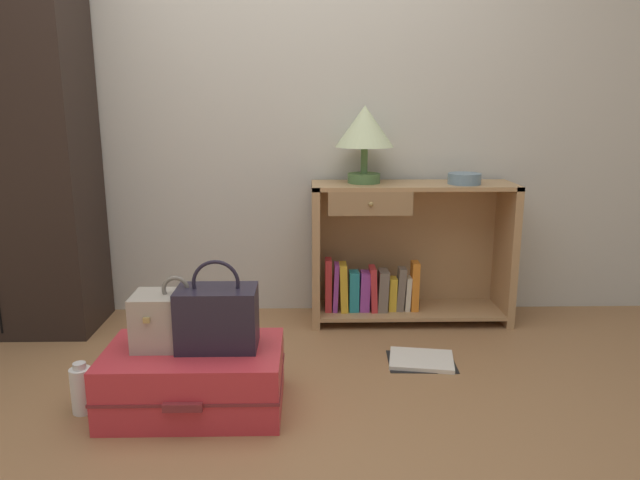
{
  "coord_description": "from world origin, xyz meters",
  "views": [
    {
      "loc": [
        0.2,
        -1.81,
        1.17
      ],
      "look_at": [
        0.25,
        0.84,
        0.55
      ],
      "focal_mm": 33.22,
      "sensor_mm": 36.0,
      "label": 1
    }
  ],
  "objects_px": {
    "bowl": "(464,179)",
    "handbag": "(217,317)",
    "open_book_on_floor": "(421,360)",
    "wardrobe": "(1,127)",
    "bookshelf": "(402,255)",
    "table_lamp": "(365,130)",
    "train_case": "(177,320)",
    "bottle": "(82,389)",
    "suitcase_large": "(194,378)"
  },
  "relations": [
    {
      "from": "bowl",
      "to": "handbag",
      "type": "distance_m",
      "value": 1.52
    },
    {
      "from": "open_book_on_floor",
      "to": "bowl",
      "type": "bearing_deg",
      "value": 60.59
    },
    {
      "from": "wardrobe",
      "to": "bookshelf",
      "type": "distance_m",
      "value": 2.14
    },
    {
      "from": "table_lamp",
      "to": "open_book_on_floor",
      "type": "xyz_separation_m",
      "value": [
        0.22,
        -0.57,
        -1.02
      ]
    },
    {
      "from": "wardrobe",
      "to": "bowl",
      "type": "height_order",
      "value": "wardrobe"
    },
    {
      "from": "table_lamp",
      "to": "bowl",
      "type": "relative_size",
      "value": 2.34
    },
    {
      "from": "wardrobe",
      "to": "bowl",
      "type": "bearing_deg",
      "value": 0.47
    },
    {
      "from": "bowl",
      "to": "bookshelf",
      "type": "bearing_deg",
      "value": 170.15
    },
    {
      "from": "bookshelf",
      "to": "bowl",
      "type": "height_order",
      "value": "bowl"
    },
    {
      "from": "train_case",
      "to": "wardrobe",
      "type": "bearing_deg",
      "value": 139.73
    },
    {
      "from": "wardrobe",
      "to": "handbag",
      "type": "relative_size",
      "value": 6.02
    },
    {
      "from": "wardrobe",
      "to": "train_case",
      "type": "distance_m",
      "value": 1.5
    },
    {
      "from": "bottle",
      "to": "bowl",
      "type": "bearing_deg",
      "value": 29.14
    },
    {
      "from": "wardrobe",
      "to": "table_lamp",
      "type": "xyz_separation_m",
      "value": [
        1.82,
        0.08,
        -0.02
      ]
    },
    {
      "from": "wardrobe",
      "to": "bottle",
      "type": "xyz_separation_m",
      "value": [
        0.65,
        -0.92,
        -0.95
      ]
    },
    {
      "from": "bookshelf",
      "to": "handbag",
      "type": "xyz_separation_m",
      "value": [
        -0.85,
        -0.95,
        0.01
      ]
    },
    {
      "from": "bookshelf",
      "to": "suitcase_large",
      "type": "relative_size",
      "value": 1.56
    },
    {
      "from": "bookshelf",
      "to": "bottle",
      "type": "xyz_separation_m",
      "value": [
        -1.38,
        -0.99,
        -0.27
      ]
    },
    {
      "from": "table_lamp",
      "to": "wardrobe",
      "type": "bearing_deg",
      "value": -177.58
    },
    {
      "from": "open_book_on_floor",
      "to": "wardrobe",
      "type": "bearing_deg",
      "value": 166.32
    },
    {
      "from": "bookshelf",
      "to": "bowl",
      "type": "bearing_deg",
      "value": -9.85
    },
    {
      "from": "wardrobe",
      "to": "bookshelf",
      "type": "relative_size",
      "value": 1.96
    },
    {
      "from": "bookshelf",
      "to": "open_book_on_floor",
      "type": "bearing_deg",
      "value": -88.74
    },
    {
      "from": "bowl",
      "to": "open_book_on_floor",
      "type": "relative_size",
      "value": 0.53
    },
    {
      "from": "wardrobe",
      "to": "suitcase_large",
      "type": "bearing_deg",
      "value": -39.65
    },
    {
      "from": "table_lamp",
      "to": "bottle",
      "type": "distance_m",
      "value": 1.79
    },
    {
      "from": "train_case",
      "to": "bottle",
      "type": "xyz_separation_m",
      "value": [
        -0.37,
        -0.06,
        -0.26
      ]
    },
    {
      "from": "bookshelf",
      "to": "train_case",
      "type": "bearing_deg",
      "value": -137.26
    },
    {
      "from": "handbag",
      "to": "bowl",
      "type": "bearing_deg",
      "value": 37.75
    },
    {
      "from": "bookshelf",
      "to": "open_book_on_floor",
      "type": "xyz_separation_m",
      "value": [
        0.01,
        -0.57,
        -0.35
      ]
    },
    {
      "from": "bookshelf",
      "to": "open_book_on_floor",
      "type": "height_order",
      "value": "bookshelf"
    },
    {
      "from": "handbag",
      "to": "bookshelf",
      "type": "bearing_deg",
      "value": 47.99
    },
    {
      "from": "table_lamp",
      "to": "handbag",
      "type": "distance_m",
      "value": 1.33
    },
    {
      "from": "table_lamp",
      "to": "handbag",
      "type": "height_order",
      "value": "table_lamp"
    },
    {
      "from": "suitcase_large",
      "to": "handbag",
      "type": "xyz_separation_m",
      "value": [
        0.1,
        0.02,
        0.25
      ]
    },
    {
      "from": "handbag",
      "to": "bottle",
      "type": "xyz_separation_m",
      "value": [
        -0.52,
        -0.04,
        -0.27
      ]
    },
    {
      "from": "wardrobe",
      "to": "handbag",
      "type": "bearing_deg",
      "value": -36.8
    },
    {
      "from": "train_case",
      "to": "bottle",
      "type": "relative_size",
      "value": 1.62
    },
    {
      "from": "bookshelf",
      "to": "handbag",
      "type": "relative_size",
      "value": 3.07
    },
    {
      "from": "bookshelf",
      "to": "table_lamp",
      "type": "xyz_separation_m",
      "value": [
        -0.21,
        0.0,
        0.67
      ]
    },
    {
      "from": "bookshelf",
      "to": "bowl",
      "type": "relative_size",
      "value": 6.26
    },
    {
      "from": "suitcase_large",
      "to": "handbag",
      "type": "distance_m",
      "value": 0.26
    },
    {
      "from": "wardrobe",
      "to": "train_case",
      "type": "xyz_separation_m",
      "value": [
        1.02,
        -0.86,
        -0.69
      ]
    },
    {
      "from": "table_lamp",
      "to": "suitcase_large",
      "type": "height_order",
      "value": "table_lamp"
    },
    {
      "from": "bowl",
      "to": "bottle",
      "type": "xyz_separation_m",
      "value": [
        -1.68,
        -0.94,
        -0.69
      ]
    },
    {
      "from": "table_lamp",
      "to": "suitcase_large",
      "type": "bearing_deg",
      "value": -127.28
    },
    {
      "from": "wardrobe",
      "to": "open_book_on_floor",
      "type": "relative_size",
      "value": 6.47
    },
    {
      "from": "bookshelf",
      "to": "wardrobe",
      "type": "bearing_deg",
      "value": -177.97
    },
    {
      "from": "bowl",
      "to": "suitcase_large",
      "type": "height_order",
      "value": "bowl"
    },
    {
      "from": "table_lamp",
      "to": "open_book_on_floor",
      "type": "relative_size",
      "value": 1.23
    }
  ]
}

